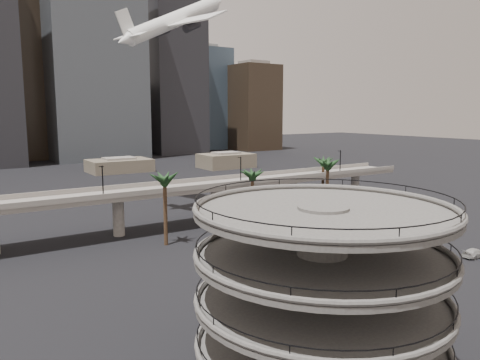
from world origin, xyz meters
TOP-DOWN VIEW (x-y plane):
  - ground at (0.00, 0.00)m, footprint 700.00×700.00m
  - parking_ramp at (-13.00, -4.00)m, footprint 22.20×22.20m
  - overpass at (0.00, 55.00)m, footprint 130.00×9.30m
  - palm_trees at (21.48, 47.47)m, footprint 54.40×18.40m
  - low_buildings at (6.89, 142.30)m, footprint 135.00×27.50m
  - skyline at (15.11, 217.09)m, footprint 269.00×86.00m
  - airborne_jet at (9.82, 71.51)m, footprint 32.89×30.68m
  - car_a at (4.92, 17.70)m, footprint 4.60×3.41m
  - car_b at (3.26, 19.56)m, footprint 4.92×2.83m
  - car_c at (34.11, 8.82)m, footprint 5.21×2.24m

SIDE VIEW (x-z plane):
  - ground at x=0.00m, z-range 0.00..0.00m
  - car_a at x=4.92m, z-range 0.00..1.46m
  - car_c at x=34.11m, z-range 0.00..1.49m
  - car_b at x=3.26m, z-range 0.00..1.53m
  - low_buildings at x=6.89m, z-range -0.54..6.26m
  - overpass at x=0.00m, z-range -0.01..14.69m
  - parking_ramp at x=-13.00m, z-range 1.16..18.51m
  - palm_trees at x=21.48m, z-range 4.30..18.30m
  - skyline at x=15.11m, z-range -14.92..95.76m
  - airborne_jet at x=9.82m, z-range 36.81..53.86m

